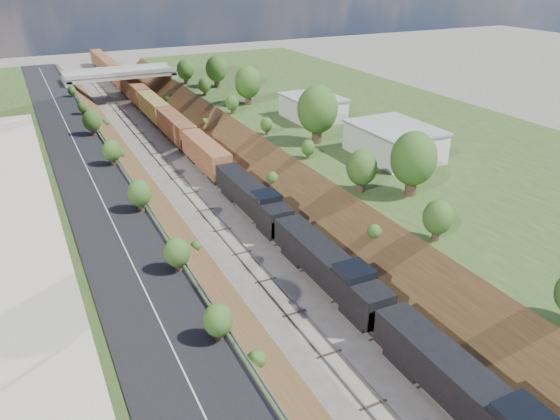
% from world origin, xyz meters
% --- Properties ---
extents(platform_right, '(44.00, 180.00, 5.00)m').
position_xyz_m(platform_right, '(33.00, 60.00, 2.50)').
color(platform_right, '#2E4D1F').
rests_on(platform_right, ground).
extents(embankment_left, '(10.00, 180.00, 10.00)m').
position_xyz_m(embankment_left, '(-11.00, 60.00, 0.00)').
color(embankment_left, brown).
rests_on(embankment_left, ground).
extents(embankment_right, '(10.00, 180.00, 10.00)m').
position_xyz_m(embankment_right, '(11.00, 60.00, 0.00)').
color(embankment_right, brown).
rests_on(embankment_right, ground).
extents(rail_left_track, '(1.58, 180.00, 0.18)m').
position_xyz_m(rail_left_track, '(-2.60, 60.00, 0.09)').
color(rail_left_track, gray).
rests_on(rail_left_track, ground).
extents(rail_right_track, '(1.58, 180.00, 0.18)m').
position_xyz_m(rail_right_track, '(2.60, 60.00, 0.09)').
color(rail_right_track, gray).
rests_on(rail_right_track, ground).
extents(road, '(8.00, 180.00, 0.10)m').
position_xyz_m(road, '(-15.50, 60.00, 5.05)').
color(road, black).
rests_on(road, platform_left).
extents(guardrail, '(0.10, 171.00, 0.70)m').
position_xyz_m(guardrail, '(-11.40, 59.80, 5.55)').
color(guardrail, '#99999E').
rests_on(guardrail, platform_left).
extents(overpass, '(24.50, 8.30, 7.40)m').
position_xyz_m(overpass, '(0.00, 122.00, 4.92)').
color(overpass, gray).
rests_on(overpass, ground).
extents(white_building_near, '(9.00, 12.00, 4.00)m').
position_xyz_m(white_building_near, '(23.50, 52.00, 7.00)').
color(white_building_near, silver).
rests_on(white_building_near, platform_right).
extents(white_building_far, '(8.00, 10.00, 3.60)m').
position_xyz_m(white_building_far, '(23.00, 74.00, 6.80)').
color(white_building_far, silver).
rests_on(white_building_far, platform_right).
extents(tree_right_large, '(5.25, 5.25, 7.61)m').
position_xyz_m(tree_right_large, '(17.00, 40.00, 9.38)').
color(tree_right_large, '#473323').
rests_on(tree_right_large, platform_right).
extents(tree_left_crest, '(2.45, 2.45, 3.55)m').
position_xyz_m(tree_left_crest, '(-11.80, 20.00, 7.04)').
color(tree_left_crest, '#473323').
rests_on(tree_left_crest, platform_left).
extents(freight_train, '(3.03, 170.72, 4.55)m').
position_xyz_m(freight_train, '(2.60, 94.23, 2.61)').
color(freight_train, black).
rests_on(freight_train, ground).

